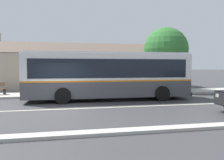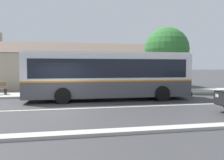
# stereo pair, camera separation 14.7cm
# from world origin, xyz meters

# --- Properties ---
(ground_plane) EXTENTS (300.00, 300.00, 0.00)m
(ground_plane) POSITION_xyz_m (0.00, 0.00, 0.00)
(ground_plane) COLOR #38383A
(sidewalk_far) EXTENTS (60.00, 3.00, 0.15)m
(sidewalk_far) POSITION_xyz_m (0.00, 6.00, 0.07)
(sidewalk_far) COLOR #ADAAA3
(sidewalk_far) RESTS_ON ground
(curb_near) EXTENTS (60.00, 0.50, 0.12)m
(curb_near) POSITION_xyz_m (0.00, -4.75, 0.06)
(curb_near) COLOR #ADAAA3
(curb_near) RESTS_ON ground
(lane_divider_stripe) EXTENTS (60.00, 0.16, 0.01)m
(lane_divider_stripe) POSITION_xyz_m (0.00, 0.00, 0.00)
(lane_divider_stripe) COLOR beige
(lane_divider_stripe) RESTS_ON ground
(community_building) EXTENTS (25.90, 8.97, 5.97)m
(community_building) POSITION_xyz_m (-0.15, 12.95, 1.85)
(community_building) COLOR tan
(community_building) RESTS_ON ground
(transit_bus) EXTENTS (11.13, 2.86, 3.23)m
(transit_bus) POSITION_xyz_m (3.21, 2.90, 1.74)
(transit_bus) COLOR #47474C
(transit_bus) RESTS_ON ground
(street_tree_primary) EXTENTS (4.04, 4.04, 5.90)m
(street_tree_primary) POSITION_xyz_m (9.34, 7.05, 3.74)
(street_tree_primary) COLOR #4C3828
(street_tree_primary) RESTS_ON ground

